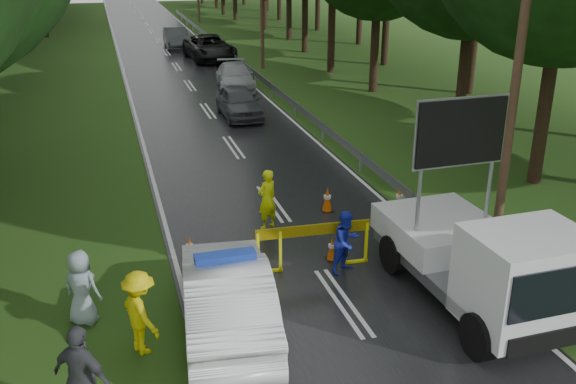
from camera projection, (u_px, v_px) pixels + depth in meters
name	position (u px, v px, depth m)	size (l,w,h in m)	color
ground	(342.00, 302.00, 14.29)	(160.00, 160.00, 0.00)	#234914
road	(177.00, 67.00, 41.12)	(7.00, 140.00, 0.02)	black
guardrail	(234.00, 57.00, 41.59)	(0.12, 60.06, 0.70)	gray
utility_pole_near	(520.00, 49.00, 15.59)	(1.40, 0.24, 10.00)	#4C3023
police_sedan	(227.00, 296.00, 12.97)	(2.22, 5.05, 1.77)	silver
work_truck	(485.00, 260.00, 13.64)	(2.59, 5.54, 4.36)	gray
barrier	(313.00, 235.00, 15.47)	(2.83, 0.22, 1.17)	#E9EF0D
officer	(267.00, 199.00, 17.69)	(0.63, 0.41, 1.72)	#E3FB0D
civilian	(346.00, 242.00, 15.36)	(0.76, 0.60, 1.57)	#1C2AB6
bystander_left	(140.00, 313.00, 12.29)	(1.11, 0.64, 1.72)	yellow
bystander_mid	(83.00, 378.00, 10.29)	(1.12, 0.47, 1.91)	#404147
bystander_right	(81.00, 288.00, 13.25)	(0.81, 0.53, 1.65)	#8697A1
queue_car_first	(239.00, 102.00, 29.17)	(1.64, 4.07, 1.39)	#44464C
queue_car_second	(235.00, 76.00, 34.83)	(1.87, 4.61, 1.34)	#A7ABAF
queue_car_third	(210.00, 48.00, 43.28)	(2.74, 5.95, 1.65)	black
queue_car_fourth	(176.00, 38.00, 48.27)	(1.60, 4.58, 1.51)	#393C40
cone_center	(332.00, 248.00, 16.08)	(0.31, 0.31, 0.65)	black
cone_far	(327.00, 200.00, 18.99)	(0.36, 0.36, 0.76)	black
cone_left_mid	(190.00, 249.00, 16.09)	(0.30, 0.30, 0.64)	black
cone_right	(399.00, 199.00, 19.09)	(0.34, 0.34, 0.73)	black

